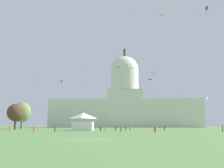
{
  "coord_description": "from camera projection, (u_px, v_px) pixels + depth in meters",
  "views": [
    {
      "loc": [
        3.57,
        -28.6,
        1.58
      ],
      "look_at": [
        -2.65,
        98.91,
        23.23
      ],
      "focal_mm": 39.26,
      "sensor_mm": 36.0,
      "label": 1
    }
  ],
  "objects": [
    {
      "name": "tree_west_near",
      "position": [
        22.0,
        112.0,
        117.15
      ],
      "size": [
        9.14,
        8.73,
        12.71
      ],
      "color": "#42301E",
      "rests_on": "ground_plane"
    },
    {
      "name": "kite_lime_high",
      "position": [
        161.0,
        16.0,
        96.14
      ],
      "size": [
        1.75,
        1.34,
        4.32
      ],
      "rotation": [
        0.0,
        0.0,
        5.91
      ],
      "color": "#8CD133"
    },
    {
      "name": "person_orange_lawn_far_left",
      "position": [
        10.0,
        129.0,
        62.12
      ],
      "size": [
        0.45,
        0.45,
        1.61
      ],
      "rotation": [
        0.0,
        0.0,
        6.15
      ],
      "color": "orange",
      "rests_on": "ground_plane"
    },
    {
      "name": "person_navy_deep_crowd",
      "position": [
        115.0,
        128.0,
        80.45
      ],
      "size": [
        0.49,
        0.49,
        1.7
      ],
      "rotation": [
        0.0,
        0.0,
        4.17
      ],
      "color": "navy",
      "rests_on": "ground_plane"
    },
    {
      "name": "kite_yellow_low",
      "position": [
        76.0,
        112.0,
        164.52
      ],
      "size": [
        1.33,
        1.37,
        0.15
      ],
      "rotation": [
        0.0,
        0.0,
        3.96
      ],
      "color": "yellow"
    },
    {
      "name": "capitol_building",
      "position": [
        125.0,
        103.0,
        196.17
      ],
      "size": [
        119.6,
        22.57,
        64.38
      ],
      "color": "silver",
      "rests_on": "ground_plane"
    },
    {
      "name": "person_teal_aisle_center",
      "position": [
        55.0,
        129.0,
        59.99
      ],
      "size": [
        0.43,
        0.43,
        1.67
      ],
      "rotation": [
        0.0,
        0.0,
        0.09
      ],
      "color": "#1E757A",
      "rests_on": "ground_plane"
    },
    {
      "name": "person_orange_edge_east",
      "position": [
        34.0,
        129.0,
        56.71
      ],
      "size": [
        0.53,
        0.53,
        1.66
      ],
      "rotation": [
        0.0,
        0.0,
        1.11
      ],
      "color": "orange",
      "rests_on": "ground_plane"
    },
    {
      "name": "person_maroon_near_tree_east",
      "position": [
        100.0,
        129.0,
        69.69
      ],
      "size": [
        0.4,
        0.4,
        1.56
      ],
      "rotation": [
        0.0,
        0.0,
        4.76
      ],
      "color": "maroon",
      "rests_on": "ground_plane"
    },
    {
      "name": "kite_cyan_low",
      "position": [
        128.0,
        101.0,
        138.5
      ],
      "size": [
        1.39,
        1.06,
        2.97
      ],
      "rotation": [
        0.0,
        0.0,
        0.29
      ],
      "color": "#33BCDB"
    },
    {
      "name": "person_tan_near_tent",
      "position": [
        105.0,
        128.0,
        72.92
      ],
      "size": [
        0.46,
        0.46,
        1.66
      ],
      "rotation": [
        0.0,
        0.0,
        1.74
      ],
      "color": "tan",
      "rests_on": "ground_plane"
    },
    {
      "name": "kite_turquoise_mid",
      "position": [
        152.0,
        91.0,
        141.57
      ],
      "size": [
        1.44,
        0.83,
        2.6
      ],
      "rotation": [
        0.0,
        0.0,
        6.08
      ],
      "color": "teal"
    },
    {
      "name": "kite_blue_mid",
      "position": [
        207.0,
        8.0,
        62.9
      ],
      "size": [
        0.57,
        0.81,
        2.33
      ],
      "rotation": [
        0.0,
        0.0,
        1.3
      ],
      "color": "blue"
    },
    {
      "name": "ground_plane",
      "position": [
        93.0,
        139.0,
        28.07
      ],
      "size": [
        800.0,
        800.0,
        0.0
      ],
      "primitive_type": "plane",
      "color": "#567F42"
    },
    {
      "name": "person_navy_back_center",
      "position": [
        165.0,
        128.0,
        78.84
      ],
      "size": [
        0.48,
        0.48,
        1.77
      ],
      "rotation": [
        0.0,
        0.0,
        2.48
      ],
      "color": "navy",
      "rests_on": "ground_plane"
    },
    {
      "name": "person_olive_back_right",
      "position": [
        126.0,
        128.0,
        79.76
      ],
      "size": [
        0.63,
        0.63,
        1.8
      ],
      "rotation": [
        0.0,
        0.0,
        4.2
      ],
      "color": "olive",
      "rests_on": "ground_plane"
    },
    {
      "name": "person_red_back_left",
      "position": [
        155.0,
        129.0,
        56.49
      ],
      "size": [
        0.47,
        0.47,
        1.52
      ],
      "rotation": [
        0.0,
        0.0,
        6.19
      ],
      "color": "red",
      "rests_on": "ground_plane"
    },
    {
      "name": "kite_pink_high",
      "position": [
        113.0,
        54.0,
        165.34
      ],
      "size": [
        1.45,
        1.72,
        0.35
      ],
      "rotation": [
        0.0,
        0.0,
        5.27
      ],
      "color": "pink"
    },
    {
      "name": "kite_white_low",
      "position": [
        207.0,
        98.0,
        100.18
      ],
      "size": [
        0.94,
        0.63,
        1.12
      ],
      "rotation": [
        0.0,
        0.0,
        5.81
      ],
      "color": "white"
    },
    {
      "name": "person_teal_mid_center",
      "position": [
        121.0,
        129.0,
        64.96
      ],
      "size": [
        0.51,
        0.51,
        1.53
      ],
      "rotation": [
        0.0,
        0.0,
        5.72
      ],
      "color": "#1E757A",
      "rests_on": "ground_plane"
    },
    {
      "name": "event_tent",
      "position": [
        83.0,
        122.0,
        77.62
      ],
      "size": [
        6.89,
        7.41,
        5.6
      ],
      "rotation": [
        0.0,
        0.0,
        0.04
      ],
      "color": "white",
      "rests_on": "ground_plane"
    },
    {
      "name": "kite_orange_mid",
      "position": [
        82.0,
        66.0,
        135.55
      ],
      "size": [
        1.79,
        0.95,
        3.64
      ],
      "rotation": [
        0.0,
        0.0,
        6.18
      ],
      "color": "orange"
    },
    {
      "name": "tree_west_mid",
      "position": [
        16.0,
        113.0,
        97.15
      ],
      "size": [
        9.31,
        9.41,
        10.15
      ],
      "color": "#4C3823",
      "rests_on": "ground_plane"
    },
    {
      "name": "kite_black_low",
      "position": [
        151.0,
        81.0,
        75.85
      ],
      "size": [
        1.39,
        1.56,
        2.43
      ],
      "rotation": [
        0.0,
        0.0,
        2.18
      ],
      "color": "black"
    },
    {
      "name": "kite_red_mid",
      "position": [
        62.0,
        81.0,
        134.34
      ],
      "size": [
        0.93,
        0.95,
        3.02
      ],
      "rotation": [
        0.0,
        0.0,
        6.18
      ],
      "color": "red"
    },
    {
      "name": "kite_green_mid",
      "position": [
        119.0,
        67.0,
        78.97
      ],
      "size": [
        1.58,
        1.21,
        0.27
      ],
      "rotation": [
        0.0,
        0.0,
        0.46
      ],
      "color": "green"
    },
    {
      "name": "person_orange_edge_west",
      "position": [
        130.0,
        128.0,
        76.01
      ],
      "size": [
        0.64,
        0.64,
        1.69
      ],
      "rotation": [
        0.0,
        0.0,
        2.17
      ],
      "color": "orange",
      "rests_on": "ground_plane"
    },
    {
      "name": "kite_violet_mid",
      "position": [
        154.0,
        73.0,
        108.68
      ],
      "size": [
        0.61,
        0.45,
        1.54
      ],
      "rotation": [
        0.0,
        0.0,
        6.08
      ],
      "color": "purple"
    },
    {
      "name": "person_olive_front_right",
      "position": [
        223.0,
        128.0,
        64.07
      ],
      "size": [
        0.47,
        0.47,
        1.78
      ],
      "rotation": [
        0.0,
        0.0,
        3.61
      ],
      "color": "olive",
      "rests_on": "ground_plane"
    }
  ]
}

